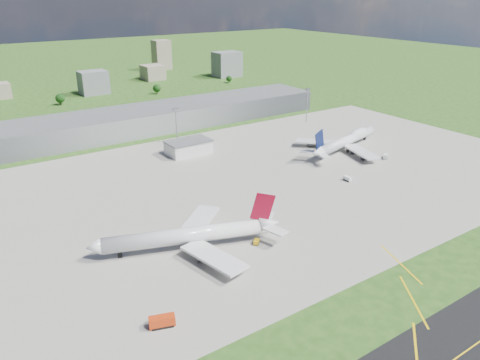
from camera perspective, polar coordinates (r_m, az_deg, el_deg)
ground at (r=331.23m, az=-11.93°, el=5.17°), size 1400.00×1400.00×0.00m
apron at (r=243.79m, az=0.46°, el=-0.56°), size 360.00×190.00×0.08m
terminal at (r=342.66m, az=-13.02°, el=6.95°), size 300.00×42.00×15.00m
ops_building at (r=290.63m, az=-6.30°, el=3.96°), size 26.00×16.00×8.00m
mast_center at (r=299.57m, az=-7.78°, el=7.18°), size 3.50×2.00×25.90m
mast_east at (r=360.59m, az=8.20°, el=9.71°), size 3.50×2.00×25.90m
airliner_red_twin at (r=184.24m, az=-6.07°, el=-6.77°), size 72.95×55.42×20.66m
airliner_blue_quad at (r=305.14m, az=12.85°, el=4.70°), size 74.24×57.20×19.66m
fire_truck at (r=148.77m, az=-9.48°, el=-16.68°), size 8.38×5.24×3.49m
tug_yellow at (r=188.35m, az=2.03°, el=-7.56°), size 3.90×3.80×1.74m
van_white_near at (r=254.49m, az=12.97°, el=0.14°), size 2.13×4.61×2.38m
van_white_far at (r=294.37m, az=17.31°, el=2.74°), size 5.45×4.71×2.57m
bldg_c at (r=482.47m, az=-17.43°, el=11.27°), size 26.00×20.00×22.00m
bldg_ce at (r=547.51m, az=-10.59°, el=12.77°), size 22.00×24.00×16.00m
bldg_e at (r=557.93m, az=-1.60°, el=13.93°), size 30.00×22.00×28.00m
bldg_tall_e at (r=616.56m, az=-9.54°, el=14.81°), size 20.00×18.00×36.00m
tree_c at (r=444.79m, az=-21.08°, el=9.27°), size 8.10×8.10×9.90m
tree_e at (r=468.44m, az=-10.11°, el=10.94°), size 7.65×7.65×9.35m
tree_far_e at (r=519.68m, az=-1.35°, el=12.25°), size 6.30×6.30×7.70m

